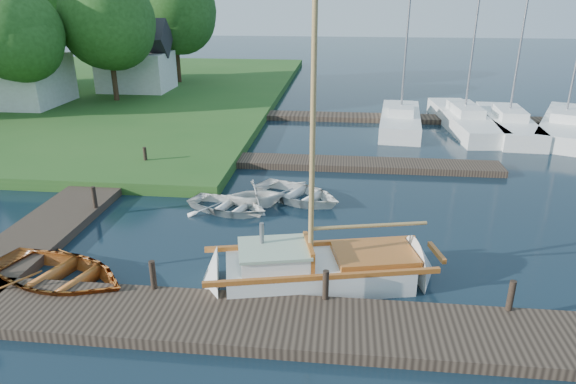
# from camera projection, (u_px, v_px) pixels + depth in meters

# --- Properties ---
(ground) EXTENTS (160.00, 160.00, 0.00)m
(ground) POSITION_uv_depth(u_px,v_px,m) (288.00, 224.00, 17.94)
(ground) COLOR black
(ground) RESTS_ON ground
(near_dock) EXTENTS (18.00, 2.20, 0.30)m
(near_dock) POSITION_uv_depth(u_px,v_px,m) (261.00, 323.00, 12.33)
(near_dock) COLOR black
(near_dock) RESTS_ON ground
(left_dock) EXTENTS (2.20, 18.00, 0.30)m
(left_dock) POSITION_uv_depth(u_px,v_px,m) (95.00, 190.00, 20.54)
(left_dock) COLOR black
(left_dock) RESTS_ON ground
(far_dock) EXTENTS (14.00, 1.60, 0.30)m
(far_dock) POSITION_uv_depth(u_px,v_px,m) (346.00, 164.00, 23.70)
(far_dock) COLOR black
(far_dock) RESTS_ON ground
(pontoon) EXTENTS (30.00, 1.60, 0.30)m
(pontoon) POSITION_uv_depth(u_px,v_px,m) (477.00, 120.00, 31.69)
(pontoon) COLOR black
(pontoon) RESTS_ON ground
(mooring_post_1) EXTENTS (0.16, 0.16, 0.80)m
(mooring_post_1) POSITION_uv_depth(u_px,v_px,m) (153.00, 275.00, 13.36)
(mooring_post_1) COLOR black
(mooring_post_1) RESTS_ON near_dock
(mooring_post_2) EXTENTS (0.16, 0.16, 0.80)m
(mooring_post_2) POSITION_uv_depth(u_px,v_px,m) (326.00, 285.00, 12.91)
(mooring_post_2) COLOR black
(mooring_post_2) RESTS_ON near_dock
(mooring_post_3) EXTENTS (0.16, 0.16, 0.80)m
(mooring_post_3) POSITION_uv_depth(u_px,v_px,m) (511.00, 295.00, 12.45)
(mooring_post_3) COLOR black
(mooring_post_3) RESTS_ON near_dock
(mooring_post_4) EXTENTS (0.16, 0.16, 0.80)m
(mooring_post_4) POSITION_uv_depth(u_px,v_px,m) (94.00, 197.00, 18.39)
(mooring_post_4) COLOR black
(mooring_post_4) RESTS_ON left_dock
(mooring_post_5) EXTENTS (0.16, 0.16, 0.80)m
(mooring_post_5) POSITION_uv_depth(u_px,v_px,m) (145.00, 156.00, 23.02)
(mooring_post_5) COLOR black
(mooring_post_5) RESTS_ON left_dock
(sailboat) EXTENTS (7.41, 3.52, 9.83)m
(sailboat) POSITION_uv_depth(u_px,v_px,m) (323.00, 272.00, 14.21)
(sailboat) COLOR white
(sailboat) RESTS_ON ground
(dinghy) EXTENTS (5.01, 4.19, 0.89)m
(dinghy) POSITION_uv_depth(u_px,v_px,m) (57.00, 271.00, 14.03)
(dinghy) COLOR #995417
(dinghy) RESTS_ON ground
(tender_a) EXTENTS (3.70, 3.17, 0.65)m
(tender_a) POSITION_uv_depth(u_px,v_px,m) (228.00, 203.00, 18.86)
(tender_a) COLOR white
(tender_a) RESTS_ON ground
(tender_b) EXTENTS (2.54, 2.32, 1.14)m
(tender_b) POSITION_uv_depth(u_px,v_px,m) (256.00, 192.00, 19.20)
(tender_b) COLOR white
(tender_b) RESTS_ON ground
(tender_c) EXTENTS (4.45, 4.06, 0.75)m
(tender_c) POSITION_uv_depth(u_px,v_px,m) (298.00, 191.00, 19.83)
(tender_c) COLOR white
(tender_c) RESTS_ON ground
(marina_boat_2) EXTENTS (2.94, 7.89, 10.85)m
(marina_boat_2) POSITION_uv_depth(u_px,v_px,m) (400.00, 119.00, 30.28)
(marina_boat_2) COLOR white
(marina_boat_2) RESTS_ON ground
(marina_boat_3) EXTENTS (2.94, 9.47, 10.74)m
(marina_boat_3) POSITION_uv_depth(u_px,v_px,m) (464.00, 119.00, 30.31)
(marina_boat_3) COLOR white
(marina_boat_3) RESTS_ON ground
(marina_boat_4) EXTENTS (2.67, 8.58, 11.23)m
(marina_boat_4) POSITION_uv_depth(u_px,v_px,m) (508.00, 122.00, 29.42)
(marina_boat_4) COLOR white
(marina_boat_4) RESTS_ON ground
(marina_boat_5) EXTENTS (5.92, 9.56, 11.58)m
(marina_boat_5) POSITION_uv_depth(u_px,v_px,m) (564.00, 124.00, 29.17)
(marina_boat_5) COLOR white
(marina_boat_5) RESTS_ON ground
(house_a) EXTENTS (6.30, 5.00, 6.29)m
(house_a) POSITION_uv_depth(u_px,v_px,m) (12.00, 67.00, 33.68)
(house_a) COLOR silver
(house_a) RESTS_ON shore
(house_c) EXTENTS (5.25, 4.00, 5.28)m
(house_c) POSITION_uv_depth(u_px,v_px,m) (136.00, 62.00, 38.77)
(house_c) COLOR silver
(house_c) RESTS_ON shore
(tree_2) EXTENTS (5.83, 5.75, 7.82)m
(tree_2) POSITION_uv_depth(u_px,v_px,m) (16.00, 33.00, 30.84)
(tree_2) COLOR #332114
(tree_2) RESTS_ON shore
(tree_3) EXTENTS (6.41, 6.38, 8.74)m
(tree_3) POSITION_uv_depth(u_px,v_px,m) (108.00, 20.00, 33.94)
(tree_3) COLOR #332114
(tree_3) RESTS_ON shore
(tree_4) EXTENTS (7.01, 7.01, 9.66)m
(tree_4) POSITION_uv_depth(u_px,v_px,m) (27.00, 9.00, 38.24)
(tree_4) COLOR #332114
(tree_4) RESTS_ON shore
(tree_7) EXTENTS (6.83, 6.83, 9.38)m
(tree_7) POSITION_uv_depth(u_px,v_px,m) (174.00, 10.00, 40.99)
(tree_7) COLOR #332114
(tree_7) RESTS_ON shore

